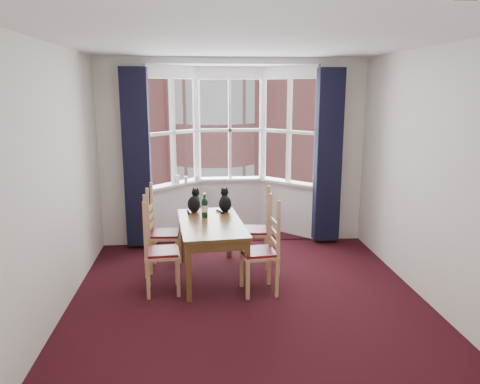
{
  "coord_description": "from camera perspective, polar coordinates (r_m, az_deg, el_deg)",
  "views": [
    {
      "loc": [
        -0.53,
        -4.78,
        2.34
      ],
      "look_at": [
        -0.01,
        1.05,
        1.05
      ],
      "focal_mm": 35.0,
      "sensor_mm": 36.0,
      "label": 1
    }
  ],
  "objects": [
    {
      "name": "wine_bottle",
      "position": [
        6.03,
        -4.33,
        -1.82
      ],
      "size": [
        0.08,
        0.08,
        0.32
      ],
      "color": "black",
      "rests_on": "dining_table"
    },
    {
      "name": "candle_tall",
      "position": [
        7.52,
        -7.62,
        1.55
      ],
      "size": [
        0.06,
        0.06,
        0.13
      ],
      "primitive_type": "cylinder",
      "color": "white",
      "rests_on": "bay_window"
    },
    {
      "name": "chair_left_far",
      "position": [
        6.24,
        -9.98,
        -5.18
      ],
      "size": [
        0.42,
        0.44,
        0.92
      ],
      "color": "tan",
      "rests_on": "floor"
    },
    {
      "name": "chair_right_near",
      "position": [
        5.5,
        3.25,
        -7.44
      ],
      "size": [
        0.44,
        0.46,
        0.92
      ],
      "color": "tan",
      "rests_on": "floor"
    },
    {
      "name": "wall_back_pier_left",
      "position": [
        7.18,
        -14.1,
        4.53
      ],
      "size": [
        0.7,
        0.12,
        2.8
      ],
      "primitive_type": "cube",
      "color": "silver",
      "rests_on": "floor"
    },
    {
      "name": "bay_window",
      "position": [
        7.61,
        -1.1,
        5.32
      ],
      "size": [
        2.76,
        0.94,
        2.8
      ],
      "color": "white",
      "rests_on": "floor"
    },
    {
      "name": "wall_left",
      "position": [
        5.09,
        -21.81,
        0.89
      ],
      "size": [
        0.0,
        4.5,
        4.5
      ],
      "primitive_type": "plane",
      "rotation": [
        1.57,
        0.0,
        1.57
      ],
      "color": "silver",
      "rests_on": "floor"
    },
    {
      "name": "street",
      "position": [
        37.96,
        -4.23,
        -0.32
      ],
      "size": [
        80.0,
        80.0,
        0.0
      ],
      "primitive_type": "plane",
      "color": "#333335",
      "rests_on": "ground"
    },
    {
      "name": "candle_short",
      "position": [
        7.55,
        -6.62,
        1.52
      ],
      "size": [
        0.06,
        0.06,
        0.11
      ],
      "primitive_type": "cylinder",
      "color": "white",
      "rests_on": "bay_window"
    },
    {
      "name": "dining_table",
      "position": [
        5.87,
        -3.56,
        -4.49
      ],
      "size": [
        0.89,
        1.49,
        0.72
      ],
      "color": "brown",
      "rests_on": "floor"
    },
    {
      "name": "chair_right_far",
      "position": [
        6.3,
        2.56,
        -4.84
      ],
      "size": [
        0.44,
        0.46,
        0.92
      ],
      "color": "tan",
      "rests_on": "floor"
    },
    {
      "name": "tenement_building",
      "position": [
        18.82,
        -3.59,
        10.12
      ],
      "size": [
        18.4,
        7.8,
        15.2
      ],
      "color": "#AD5E59",
      "rests_on": "street"
    },
    {
      "name": "wall_near",
      "position": [
        2.75,
        6.4,
        -7.6
      ],
      "size": [
        4.0,
        0.0,
        4.0
      ],
      "primitive_type": "plane",
      "rotation": [
        -1.57,
        0.0,
        0.0
      ],
      "color": "silver",
      "rests_on": "floor"
    },
    {
      "name": "cat_left",
      "position": [
        6.31,
        -5.61,
        -1.31
      ],
      "size": [
        0.23,
        0.28,
        0.33
      ],
      "color": "black",
      "rests_on": "dining_table"
    },
    {
      "name": "chair_left_near",
      "position": [
        5.56,
        -10.42,
        -7.42
      ],
      "size": [
        0.44,
        0.45,
        0.92
      ],
      "color": "tan",
      "rests_on": "floor"
    },
    {
      "name": "candle_extra",
      "position": [
        7.57,
        -5.29,
        1.57
      ],
      "size": [
        0.05,
        0.05,
        0.11
      ],
      "primitive_type": "cylinder",
      "color": "white",
      "rests_on": "bay_window"
    },
    {
      "name": "wall_right",
      "position": [
        5.49,
        22.41,
        1.63
      ],
      "size": [
        0.0,
        4.5,
        4.5
      ],
      "primitive_type": "plane",
      "rotation": [
        1.57,
        0.0,
        -1.57
      ],
      "color": "silver",
      "rests_on": "floor"
    },
    {
      "name": "curtain_right",
      "position": [
        7.19,
        10.68,
        4.3
      ],
      "size": [
        0.38,
        0.22,
        2.6
      ],
      "primitive_type": "cube",
      "color": "black",
      "rests_on": "floor"
    },
    {
      "name": "ceiling",
      "position": [
        4.83,
        1.27,
        17.89
      ],
      "size": [
        4.5,
        4.5,
        0.0
      ],
      "primitive_type": "plane",
      "rotation": [
        3.14,
        0.0,
        0.0
      ],
      "color": "white",
      "rests_on": "floor"
    },
    {
      "name": "wall_back_pier_right",
      "position": [
        7.42,
        12.04,
        4.87
      ],
      "size": [
        0.7,
        0.12,
        2.8
      ],
      "primitive_type": "cube",
      "color": "silver",
      "rests_on": "floor"
    },
    {
      "name": "floor",
      "position": [
        5.35,
        1.12,
        -13.51
      ],
      "size": [
        4.5,
        4.5,
        0.0
      ],
      "primitive_type": "plane",
      "color": "black",
      "rests_on": "ground"
    },
    {
      "name": "cat_right",
      "position": [
        6.31,
        -1.84,
        -1.26
      ],
      "size": [
        0.18,
        0.25,
        0.33
      ],
      "color": "black",
      "rests_on": "dining_table"
    },
    {
      "name": "curtain_left",
      "position": [
        6.98,
        -12.43,
        3.98
      ],
      "size": [
        0.38,
        0.22,
        2.6
      ],
      "primitive_type": "cube",
      "color": "black",
      "rests_on": "floor"
    }
  ]
}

